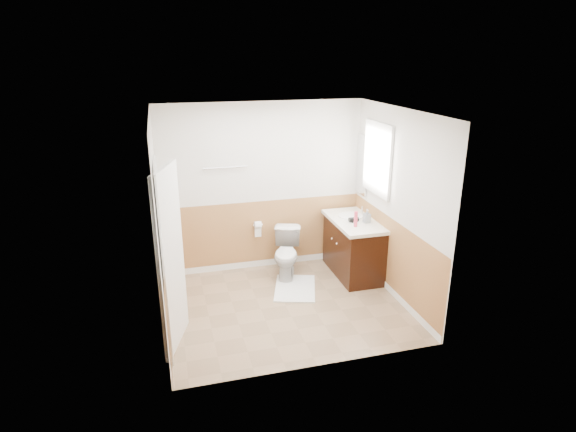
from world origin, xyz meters
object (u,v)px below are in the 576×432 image
object	(u,v)px
lotion_bottle	(356,219)
bath_mat	(295,288)
vanity_cabinet	(353,249)
toilet	(287,254)
soap_dispenser	(367,216)

from	to	relation	value
lotion_bottle	bath_mat	bearing A→B (deg)	179.54
bath_mat	vanity_cabinet	world-z (taller)	vanity_cabinet
bath_mat	vanity_cabinet	distance (m)	1.07
toilet	soap_dispenser	size ratio (longest dim) A/B	3.61
soap_dispenser	bath_mat	bearing A→B (deg)	-174.17
vanity_cabinet	lotion_bottle	distance (m)	0.63
toilet	soap_dispenser	xyz separation A→B (m)	(1.09, -0.34, 0.60)
toilet	vanity_cabinet	world-z (taller)	vanity_cabinet
soap_dispenser	toilet	bearing A→B (deg)	162.81
toilet	soap_dispenser	bearing A→B (deg)	0.60
vanity_cabinet	toilet	bearing A→B (deg)	168.80
toilet	bath_mat	world-z (taller)	toilet
toilet	vanity_cabinet	bearing A→B (deg)	6.59
bath_mat	lotion_bottle	bearing A→B (deg)	-0.46
toilet	vanity_cabinet	distance (m)	0.99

